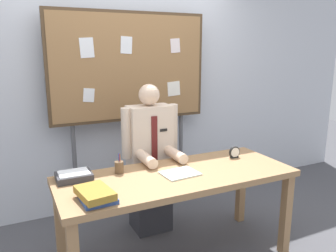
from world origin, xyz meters
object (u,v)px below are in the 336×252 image
person (150,164)px  desk_clock (234,153)px  bulletin_board (130,70)px  book_stack (96,195)px  pen_holder (119,167)px  paper_tray (74,176)px  desk (177,184)px  open_notebook (180,173)px

person → desk_clock: bearing=-33.3°
bulletin_board → book_stack: size_ratio=6.78×
person → pen_holder: (-0.41, -0.34, 0.15)m
bulletin_board → desk_clock: size_ratio=19.66×
desk_clock → paper_tray: (-1.40, 0.10, -0.02)m
desk → bulletin_board: bearing=90.0°
desk → paper_tray: paper_tray is taller
open_notebook → desk_clock: size_ratio=2.63×
desk → open_notebook: 0.10m
desk → person: (0.00, 0.55, -0.01)m
person → pen_holder: bearing=-140.0°
book_stack → open_notebook: bearing=14.6°
desk_clock → desk: bearing=-168.6°
book_stack → open_notebook: book_stack is taller
bulletin_board → book_stack: bulletin_board is taller
desk → open_notebook: size_ratio=6.73×
desk → bulletin_board: bulletin_board is taller
desk → book_stack: size_ratio=6.11×
pen_holder → paper_tray: pen_holder is taller
desk → desk_clock: 0.67m
desk → desk_clock: bearing=11.4°
open_notebook → book_stack: bearing=-165.4°
pen_holder → paper_tray: 0.35m
book_stack → desk_clock: 1.38m
book_stack → open_notebook: 0.73m
person → bulletin_board: 0.99m
bulletin_board → paper_tray: 1.34m
bulletin_board → pen_holder: bulletin_board is taller
desk → paper_tray: (-0.76, 0.23, 0.12)m
person → desk: bearing=-90.0°
bulletin_board → book_stack: bearing=-118.9°
book_stack → person: bearing=47.5°
bulletin_board → open_notebook: bulletin_board is taller
person → paper_tray: bearing=-156.6°
desk_clock → person: bearing=146.7°
book_stack → pen_holder: bearing=55.3°
book_stack → desk: bearing=16.4°
bulletin_board → pen_holder: (-0.41, -0.84, -0.70)m
bulletin_board → book_stack: (-0.70, -1.26, -0.71)m
bulletin_board → desk_clock: 1.33m
open_notebook → pen_holder: size_ratio=1.74×
pen_holder → desk_clock: bearing=-4.3°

